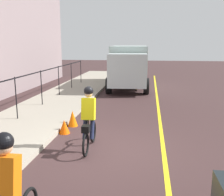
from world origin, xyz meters
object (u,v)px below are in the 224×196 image
object	(u,v)px
cyclist_follow	(7,196)
traffic_cone_near	(73,118)
cyclist_lead	(89,119)
traffic_cone_far	(64,127)
box_truck_background	(129,65)

from	to	relation	value
cyclist_follow	traffic_cone_near	size ratio (longest dim) A/B	3.17
cyclist_lead	traffic_cone_far	distance (m)	1.83
cyclist_lead	traffic_cone_far	size ratio (longest dim) A/B	3.89
cyclist_lead	traffic_cone_near	distance (m)	2.43
cyclist_follow	traffic_cone_far	world-z (taller)	cyclist_follow
cyclist_lead	traffic_cone_near	bearing A→B (deg)	26.67
cyclist_lead	box_truck_background	xyz separation A→B (m)	(11.16, -0.23, 0.64)
cyclist_lead	traffic_cone_near	xyz separation A→B (m)	(2.08, 1.09, -0.62)
box_truck_background	traffic_cone_far	world-z (taller)	box_truck_background
traffic_cone_near	cyclist_lead	bearing A→B (deg)	-152.33
cyclist_lead	box_truck_background	bearing A→B (deg)	-2.19
cyclist_follow	traffic_cone_near	xyz separation A→B (m)	(5.98, 0.84, -0.62)
cyclist_follow	box_truck_background	world-z (taller)	box_truck_background
cyclist_lead	traffic_cone_far	world-z (taller)	cyclist_lead
traffic_cone_far	box_truck_background	bearing A→B (deg)	-7.88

